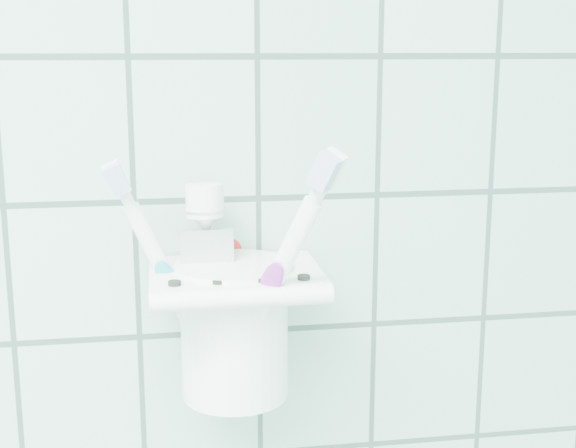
% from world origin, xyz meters
% --- Properties ---
extents(holder_bracket, '(0.12, 0.10, 0.04)m').
position_xyz_m(holder_bracket, '(0.64, 1.15, 1.31)').
color(holder_bracket, white).
rests_on(holder_bracket, wall_back).
extents(cup, '(0.09, 0.09, 0.10)m').
position_xyz_m(cup, '(0.63, 1.16, 1.27)').
color(cup, white).
rests_on(cup, holder_bracket).
extents(toothbrush_pink, '(0.07, 0.03, 0.18)m').
position_xyz_m(toothbrush_pink, '(0.62, 1.17, 1.32)').
color(toothbrush_pink, white).
rests_on(toothbrush_pink, cup).
extents(toothbrush_blue, '(0.06, 0.10, 0.22)m').
position_xyz_m(toothbrush_blue, '(0.62, 1.16, 1.34)').
color(toothbrush_blue, white).
rests_on(toothbrush_blue, cup).
extents(toothbrush_orange, '(0.07, 0.08, 0.20)m').
position_xyz_m(toothbrush_orange, '(0.63, 1.15, 1.33)').
color(toothbrush_orange, white).
rests_on(toothbrush_orange, cup).
extents(toothpaste_tube, '(0.04, 0.03, 0.15)m').
position_xyz_m(toothpaste_tube, '(0.62, 1.16, 1.31)').
color(toothpaste_tube, silver).
rests_on(toothpaste_tube, cup).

